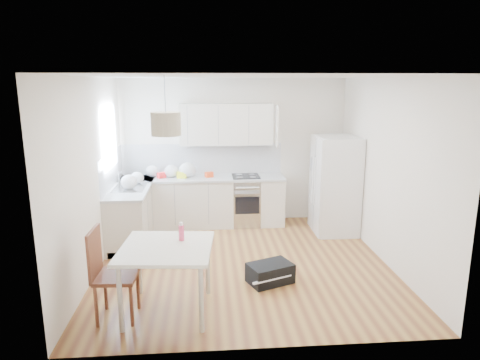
# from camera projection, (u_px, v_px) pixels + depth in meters

# --- Properties ---
(floor) EXTENTS (4.20, 4.20, 0.00)m
(floor) POSITION_uv_depth(u_px,v_px,m) (244.00, 263.00, 6.36)
(floor) COLOR brown
(floor) RESTS_ON ground
(ceiling) EXTENTS (4.20, 4.20, 0.00)m
(ceiling) POSITION_uv_depth(u_px,v_px,m) (244.00, 76.00, 5.76)
(ceiling) COLOR white
(ceiling) RESTS_ON wall_back
(wall_back) EXTENTS (4.20, 0.00, 4.20)m
(wall_back) POSITION_uv_depth(u_px,v_px,m) (234.00, 151.00, 8.10)
(wall_back) COLOR white
(wall_back) RESTS_ON floor
(wall_left) EXTENTS (0.00, 4.20, 4.20)m
(wall_left) POSITION_uv_depth(u_px,v_px,m) (92.00, 177.00, 5.89)
(wall_left) COLOR white
(wall_left) RESTS_ON floor
(wall_right) EXTENTS (0.00, 4.20, 4.20)m
(wall_right) POSITION_uv_depth(u_px,v_px,m) (387.00, 172.00, 6.22)
(wall_right) COLOR white
(wall_right) RESTS_ON floor
(window_glassblock) EXTENTS (0.02, 1.00, 1.00)m
(window_glassblock) POSITION_uv_depth(u_px,v_px,m) (109.00, 138.00, 6.92)
(window_glassblock) COLOR #BFE0F9
(window_glassblock) RESTS_ON wall_left
(cabinets_back) EXTENTS (3.00, 0.60, 0.88)m
(cabinets_back) POSITION_uv_depth(u_px,v_px,m) (203.00, 202.00, 7.96)
(cabinets_back) COLOR beige
(cabinets_back) RESTS_ON floor
(cabinets_left) EXTENTS (0.60, 1.80, 0.88)m
(cabinets_left) POSITION_uv_depth(u_px,v_px,m) (132.00, 213.00, 7.28)
(cabinets_left) COLOR beige
(cabinets_left) RESTS_ON floor
(counter_back) EXTENTS (3.02, 0.64, 0.04)m
(counter_back) POSITION_uv_depth(u_px,v_px,m) (203.00, 178.00, 7.86)
(counter_back) COLOR #BBBEC0
(counter_back) RESTS_ON cabinets_back
(counter_left) EXTENTS (0.64, 1.82, 0.04)m
(counter_left) POSITION_uv_depth(u_px,v_px,m) (131.00, 187.00, 7.18)
(counter_left) COLOR #BBBEC0
(counter_left) RESTS_ON cabinets_left
(backsplash_back) EXTENTS (3.00, 0.01, 0.58)m
(backsplash_back) POSITION_uv_depth(u_px,v_px,m) (202.00, 159.00, 8.08)
(backsplash_back) COLOR white
(backsplash_back) RESTS_ON wall_back
(backsplash_left) EXTENTS (0.01, 1.80, 0.58)m
(backsplash_left) POSITION_uv_depth(u_px,v_px,m) (112.00, 170.00, 7.09)
(backsplash_left) COLOR white
(backsplash_left) RESTS_ON wall_left
(upper_cabinets) EXTENTS (1.70, 0.32, 0.75)m
(upper_cabinets) POSITION_uv_depth(u_px,v_px,m) (226.00, 124.00, 7.81)
(upper_cabinets) COLOR beige
(upper_cabinets) RESTS_ON wall_back
(range_oven) EXTENTS (0.50, 0.61, 0.88)m
(range_oven) POSITION_uv_depth(u_px,v_px,m) (246.00, 201.00, 8.02)
(range_oven) COLOR #B2B5B7
(range_oven) RESTS_ON floor
(sink) EXTENTS (0.50, 0.80, 0.16)m
(sink) POSITION_uv_depth(u_px,v_px,m) (130.00, 187.00, 7.13)
(sink) COLOR #B2B5B7
(sink) RESTS_ON counter_left
(refrigerator) EXTENTS (0.84, 0.87, 1.71)m
(refrigerator) POSITION_uv_depth(u_px,v_px,m) (336.00, 185.00, 7.54)
(refrigerator) COLOR white
(refrigerator) RESTS_ON floor
(dining_table) EXTENTS (1.11, 1.11, 0.81)m
(dining_table) POSITION_uv_depth(u_px,v_px,m) (166.00, 254.00, 4.86)
(dining_table) COLOR beige
(dining_table) RESTS_ON floor
(dining_chair) EXTENTS (0.47, 0.47, 1.06)m
(dining_chair) POSITION_uv_depth(u_px,v_px,m) (116.00, 274.00, 4.77)
(dining_chair) COLOR #522818
(dining_chair) RESTS_ON floor
(drink_bottle) EXTENTS (0.08, 0.08, 0.22)m
(drink_bottle) POSITION_uv_depth(u_px,v_px,m) (181.00, 231.00, 5.01)
(drink_bottle) COLOR #E64068
(drink_bottle) RESTS_ON dining_table
(gym_bag) EXTENTS (0.67, 0.56, 0.26)m
(gym_bag) POSITION_uv_depth(u_px,v_px,m) (270.00, 273.00, 5.72)
(gym_bag) COLOR black
(gym_bag) RESTS_ON floor
(pendant_lamp) EXTENTS (0.33, 0.33, 0.25)m
(pendant_lamp) POSITION_uv_depth(u_px,v_px,m) (166.00, 124.00, 4.66)
(pendant_lamp) COLOR #C6B698
(pendant_lamp) RESTS_ON ceiling
(grocery_bag_a) EXTENTS (0.24, 0.20, 0.21)m
(grocery_bag_a) POSITION_uv_depth(u_px,v_px,m) (152.00, 171.00, 7.86)
(grocery_bag_a) COLOR silver
(grocery_bag_a) RESTS_ON counter_back
(grocery_bag_b) EXTENTS (0.25, 0.22, 0.23)m
(grocery_bag_b) POSITION_uv_depth(u_px,v_px,m) (171.00, 171.00, 7.83)
(grocery_bag_b) COLOR silver
(grocery_bag_b) RESTS_ON counter_back
(grocery_bag_c) EXTENTS (0.31, 0.26, 0.28)m
(grocery_bag_c) POSITION_uv_depth(u_px,v_px,m) (187.00, 170.00, 7.82)
(grocery_bag_c) COLOR silver
(grocery_bag_c) RESTS_ON counter_back
(grocery_bag_d) EXTENTS (0.23, 0.19, 0.20)m
(grocery_bag_d) POSITION_uv_depth(u_px,v_px,m) (137.00, 178.00, 7.35)
(grocery_bag_d) COLOR silver
(grocery_bag_d) RESTS_ON counter_back
(grocery_bag_e) EXTENTS (0.26, 0.22, 0.24)m
(grocery_bag_e) POSITION_uv_depth(u_px,v_px,m) (129.00, 182.00, 6.95)
(grocery_bag_e) COLOR silver
(grocery_bag_e) RESTS_ON counter_left
(snack_orange) EXTENTS (0.17, 0.14, 0.10)m
(snack_orange) POSITION_uv_depth(u_px,v_px,m) (209.00, 175.00, 7.85)
(snack_orange) COLOR #EF4115
(snack_orange) RESTS_ON counter_back
(snack_yellow) EXTENTS (0.18, 0.12, 0.12)m
(snack_yellow) POSITION_uv_depth(u_px,v_px,m) (182.00, 175.00, 7.78)
(snack_yellow) COLOR yellow
(snack_yellow) RESTS_ON counter_back
(snack_red) EXTENTS (0.17, 0.16, 0.10)m
(snack_red) POSITION_uv_depth(u_px,v_px,m) (162.00, 175.00, 7.79)
(snack_red) COLOR red
(snack_red) RESTS_ON counter_back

